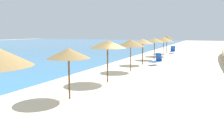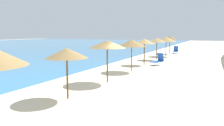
% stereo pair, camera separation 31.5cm
% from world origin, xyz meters
% --- Properties ---
extents(ground_plane, '(160.00, 160.00, 0.00)m').
position_xyz_m(ground_plane, '(0.00, 0.00, 0.00)').
color(ground_plane, beige).
extents(beach_umbrella_4, '(1.97, 1.97, 2.38)m').
position_xyz_m(beach_umbrella_4, '(-4.15, 1.81, 2.13)').
color(beach_umbrella_4, brown).
rests_on(beach_umbrella_4, ground_plane).
extents(beach_umbrella_5, '(2.25, 2.25, 2.62)m').
position_xyz_m(beach_umbrella_5, '(-0.29, 1.66, 2.37)').
color(beach_umbrella_5, brown).
rests_on(beach_umbrella_5, ground_plane).
extents(beach_umbrella_6, '(2.26, 2.26, 2.56)m').
position_xyz_m(beach_umbrella_6, '(4.11, 1.70, 2.26)').
color(beach_umbrella_6, brown).
rests_on(beach_umbrella_6, ground_plane).
extents(beach_umbrella_7, '(1.99, 1.99, 2.51)m').
position_xyz_m(beach_umbrella_7, '(8.13, 1.88, 2.25)').
color(beach_umbrella_7, brown).
rests_on(beach_umbrella_7, ground_plane).
extents(beach_umbrella_8, '(2.07, 2.07, 2.49)m').
position_xyz_m(beach_umbrella_8, '(12.60, 1.79, 2.24)').
color(beach_umbrella_8, brown).
rests_on(beach_umbrella_8, ground_plane).
extents(beach_umbrella_9, '(2.60, 2.60, 2.58)m').
position_xyz_m(beach_umbrella_9, '(16.72, 1.59, 2.24)').
color(beach_umbrella_9, brown).
rests_on(beach_umbrella_9, ground_plane).
extents(beach_umbrella_10, '(1.92, 1.92, 2.64)m').
position_xyz_m(beach_umbrella_10, '(20.64, 1.86, 2.34)').
color(beach_umbrella_10, brown).
rests_on(beach_umbrella_10, ground_plane).
extents(lounge_chair_0, '(1.51, 1.09, 1.14)m').
position_xyz_m(lounge_chair_0, '(8.43, 0.60, 0.48)').
color(lounge_chair_0, blue).
rests_on(lounge_chair_0, ground_plane).
extents(lounge_chair_1, '(1.47, 0.75, 1.11)m').
position_xyz_m(lounge_chair_1, '(21.45, 1.12, 0.42)').
color(lounge_chair_1, blue).
rests_on(lounge_chair_1, ground_plane).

